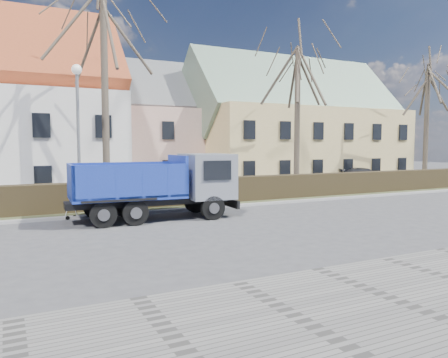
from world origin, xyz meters
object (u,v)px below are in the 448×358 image
streetlight (78,137)px  parked_car_b (364,176)px  cart_frame (66,212)px  dump_truck (149,186)px

streetlight → parked_car_b: (22.16, 4.28, -2.80)m
cart_frame → parked_car_b: parked_car_b is taller
dump_truck → streetlight: bearing=120.9°
dump_truck → streetlight: 5.00m
dump_truck → streetlight: size_ratio=1.02×
cart_frame → parked_car_b: size_ratio=0.17×
streetlight → cart_frame: streetlight is taller
dump_truck → streetlight: (-2.12, 4.04, 2.04)m
streetlight → cart_frame: (-0.94, -2.59, -3.10)m
dump_truck → parked_car_b: bearing=25.8°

